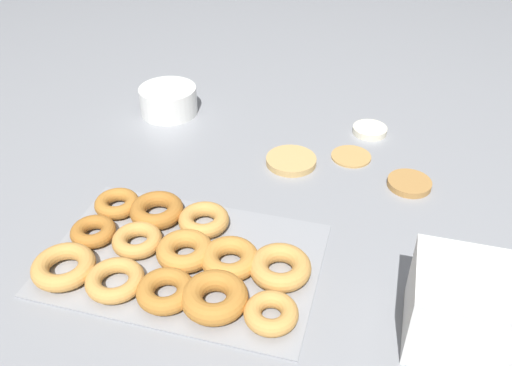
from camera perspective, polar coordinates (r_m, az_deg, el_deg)
The scene contains 8 objects.
ground_plane at distance 1.16m, azimuth 4.66°, elevation 0.06°, with size 3.00×3.00×0.00m, color gray.
pancake_0 at distance 1.25m, azimuth 9.99°, elevation 2.87°, with size 0.09×0.09×0.01m, color tan.
pancake_1 at distance 1.21m, azimuth 3.72°, elevation 2.36°, with size 0.11×0.11×0.01m, color tan.
pancake_2 at distance 1.19m, azimuth 15.84°, elevation -0.03°, with size 0.09×0.09×0.01m, color #B27F42.
pancake_3 at distance 1.35m, azimuth 11.89°, elevation 5.48°, with size 0.08×0.08×0.02m, color silver.
donut_tray at distance 0.97m, azimuth -8.31°, elevation -7.66°, with size 0.48×0.32×0.04m.
batter_bowl at distance 1.42m, azimuth -9.20°, elevation 8.58°, with size 0.15×0.15×0.07m.
container_stack at distance 0.87m, azimuth 21.07°, elevation -12.18°, with size 0.16×0.15×0.13m.
Camera 1 is at (0.16, -0.93, 0.68)m, focal length 38.00 mm.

